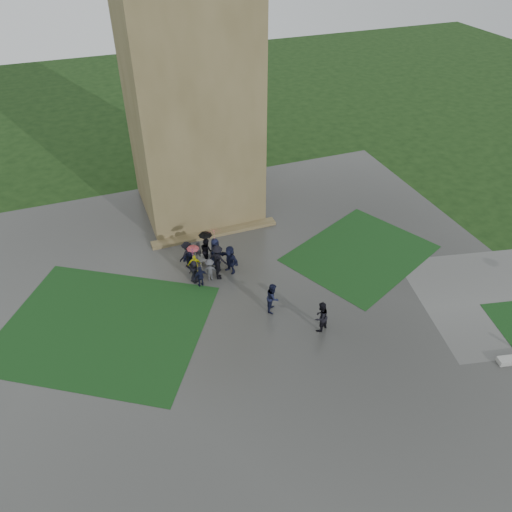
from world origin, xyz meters
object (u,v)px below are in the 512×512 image
object	(u,v)px
bench	(208,258)
pedestrian_mid	(273,297)
tower	(189,88)
pedestrian_near	(321,317)

from	to	relation	value
bench	pedestrian_mid	xyz separation A→B (m)	(2.27, -5.56, 0.55)
tower	pedestrian_mid	bearing A→B (deg)	-86.01
tower	bench	bearing A→B (deg)	-100.37
tower	pedestrian_mid	xyz separation A→B (m)	(0.91, -13.00, -8.04)
tower	pedestrian_mid	world-z (taller)	tower
pedestrian_mid	pedestrian_near	size ratio (longest dim) A/B	0.99
tower	bench	distance (m)	11.45
bench	pedestrian_near	size ratio (longest dim) A/B	0.69
pedestrian_mid	tower	bearing A→B (deg)	34.19
tower	bench	size ratio (longest dim) A/B	13.59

